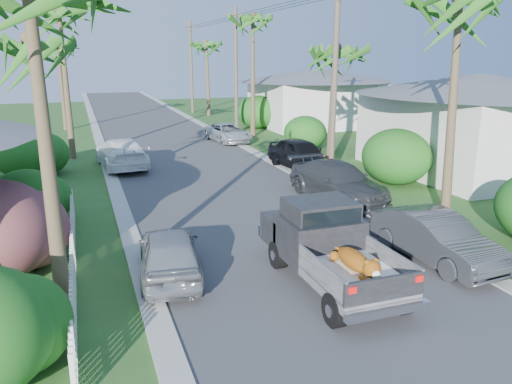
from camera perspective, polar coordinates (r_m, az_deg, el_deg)
name	(u,v)px	position (r m, az deg, el deg)	size (l,w,h in m)	color
ground	(385,340)	(10.99, 14.58, -16.05)	(120.00, 120.00, 0.00)	#295720
road	(169,144)	(33.58, -9.86, 5.46)	(8.00, 100.00, 0.02)	#38383A
curb_left	(102,147)	(33.14, -17.22, 4.90)	(0.60, 100.00, 0.06)	#A5A39E
curb_right	(232,140)	(34.55, -2.80, 5.97)	(0.60, 100.00, 0.06)	#A5A39E
pickup_truck	(324,242)	(12.96, 7.80, -5.72)	(1.98, 5.12, 2.06)	black
parked_car_rn	(435,238)	(14.91, 19.80, -4.98)	(1.47, 4.20, 1.39)	#323438
parked_car_rm	(338,182)	(20.28, 9.33, 1.15)	(2.07, 5.09, 1.48)	#323537
parked_car_rf	(301,154)	(25.61, 5.11, 4.32)	(1.82, 4.52, 1.54)	black
parked_car_rd	(228,133)	(33.77, -3.23, 6.76)	(2.05, 4.44, 1.23)	silver
parked_car_ln	(170,253)	(13.30, -9.84, -6.88)	(1.55, 3.85, 1.31)	#9C9FA3
parked_car_lf	(121,153)	(26.73, -15.14, 4.28)	(2.12, 5.22, 1.51)	white
palm_l_b	(32,40)	(19.69, -24.19, 15.54)	(4.40, 4.40, 7.40)	brown
palm_l_c	(59,11)	(29.73, -21.61, 18.71)	(4.40, 4.40, 9.20)	brown
palm_l_d	(58,44)	(41.66, -21.73, 15.40)	(4.40, 4.40, 7.70)	brown
palm_r_b	(334,49)	(25.69, 8.95, 15.85)	(4.40, 4.40, 7.20)	brown
palm_r_c	(253,18)	(35.72, -0.38, 19.30)	(4.40, 4.40, 9.40)	brown
palm_r_d	(207,43)	(49.15, -5.65, 16.54)	(4.40, 4.40, 8.00)	brown
shrub_l_c	(27,199)	(18.33, -24.72, -0.75)	(2.40, 2.64, 2.00)	#164F16
shrub_l_d	(26,152)	(26.14, -24.75, 4.15)	(3.20, 3.52, 2.40)	#164F16
shrub_r_b	(396,157)	(23.34, 15.74, 3.92)	(3.00, 3.30, 2.50)	#164F16
shrub_r_c	(305,133)	(30.91, 5.64, 6.72)	(2.60, 2.86, 2.10)	#164F16
shrub_r_d	(258,112)	(40.24, 0.19, 9.14)	(3.20, 3.52, 2.60)	#164F16
picket_fence	(73,257)	(14.12, -20.20, -6.99)	(0.10, 11.00, 1.00)	white
house_right_near	(475,127)	(27.23, 23.73, 6.84)	(8.00, 9.00, 4.80)	silver
house_right_far	(315,100)	(42.11, 6.72, 10.43)	(9.00, 8.00, 4.60)	silver
utility_pole_b	(335,79)	(23.48, 8.97, 12.62)	(1.60, 0.26, 9.00)	brown
utility_pole_c	(236,70)	(37.36, -2.30, 13.72)	(1.60, 0.26, 9.00)	brown
utility_pole_d	(191,66)	(51.86, -7.41, 14.06)	(1.60, 0.26, 9.00)	brown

